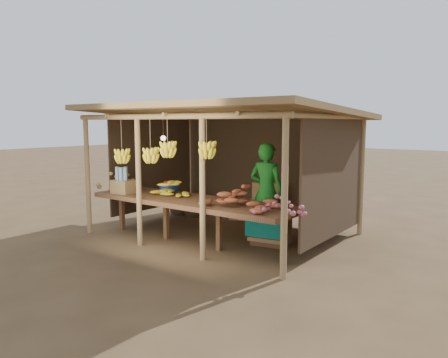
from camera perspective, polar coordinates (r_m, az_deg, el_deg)
The scene contains 13 objects.
ground at distance 8.41m, azimuth 0.00°, elevation -7.12°, with size 60.00×60.00×0.00m, color brown.
stall_structure at distance 8.11m, azimuth -0.47°, elevation 5.99°, with size 4.70×3.50×2.43m.
counter at distance 7.52m, azimuth -4.30°, elevation -3.10°, with size 3.90×1.05×0.80m.
potato_heap at distance 8.65m, azimuth -13.61°, elevation -0.29°, with size 0.89×0.54×0.36m, color #A38E54, non-canonical shape.
sweet_potato_heap at distance 6.69m, azimuth 1.95°, elevation -2.29°, with size 1.08×0.65×0.36m, color #9D4A28, non-canonical shape.
onion_heap at distance 6.22m, azimuth 7.66°, elevation -3.12°, with size 0.74×0.44×0.35m, color #BA5A69, non-canonical shape.
banana_pile at distance 7.92m, azimuth -6.56°, elevation -0.86°, with size 0.66×0.40×0.35m, color yellow, non-canonical shape.
tomato_basin at distance 8.45m, azimuth -7.18°, elevation -1.02°, with size 0.36×0.36×0.19m.
bottle_box at distance 8.30m, azimuth -13.00°, elevation -0.53°, with size 0.41×0.33×0.49m.
vendor at distance 7.79m, azimuth 5.56°, elevation -1.70°, with size 0.64×0.42×1.76m, color #19721E.
tarp_crate at distance 7.68m, azimuth 6.18°, elevation -6.07°, with size 0.75×0.67×0.79m.
carton_stack at distance 9.28m, azimuth 4.58°, elevation -3.35°, with size 1.25×0.59×0.87m.
burlap_sacks at distance 10.02m, azimuth -4.95°, elevation -3.13°, with size 0.92×0.48×0.65m.
Camera 1 is at (4.83, -6.55, 2.10)m, focal length 35.00 mm.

